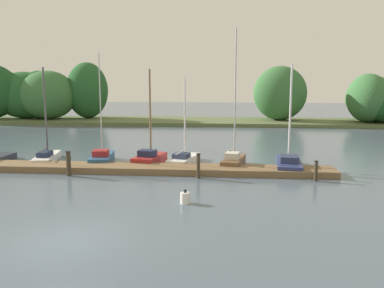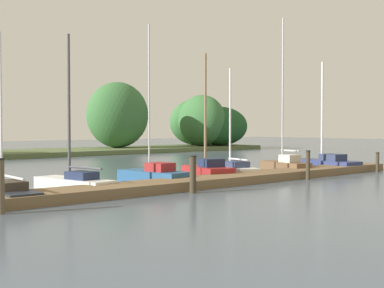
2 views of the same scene
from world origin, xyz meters
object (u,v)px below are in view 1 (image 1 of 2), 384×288
sailboat_4 (184,158)px  mooring_piling_3 (316,171)px  sailboat_6 (289,163)px  sailboat_5 (234,160)px  mooring_piling_1 (69,163)px  sailboat_1 (47,156)px  sailboat_3 (150,158)px  mooring_piling_2 (198,166)px  sailboat_2 (102,157)px  channel_buoy_0 (185,198)px

sailboat_4 → mooring_piling_3: 8.06m
sailboat_4 → sailboat_6: size_ratio=0.88×
sailboat_5 → sailboat_6: size_ratio=1.34×
sailboat_6 → mooring_piling_1: sailboat_6 is taller
sailboat_1 → sailboat_3: (6.62, -0.26, 0.05)m
sailboat_3 → mooring_piling_3: 9.77m
mooring_piling_1 → sailboat_4: bearing=33.0°
mooring_piling_2 → mooring_piling_3: bearing=-0.4°
sailboat_3 → mooring_piling_1: bearing=143.8°
mooring_piling_2 → sailboat_4: bearing=107.1°
sailboat_1 → sailboat_2: bearing=-103.4°
sailboat_3 → mooring_piling_1: (-3.77, -3.36, 0.26)m
mooring_piling_1 → channel_buoy_0: 7.99m
sailboat_6 → sailboat_1: bearing=91.9°
mooring_piling_1 → mooring_piling_2: (6.95, 0.08, -0.01)m
sailboat_1 → mooring_piling_3: size_ratio=5.60×
sailboat_4 → sailboat_5: (3.02, -0.81, 0.13)m
mooring_piling_2 → channel_buoy_0: 4.41m
sailboat_4 → channel_buoy_0: sailboat_4 is taller
sailboat_2 → mooring_piling_3: 12.69m
sailboat_5 → mooring_piling_3: sailboat_5 is taller
sailboat_1 → mooring_piling_1: (2.85, -3.62, 0.32)m
sailboat_2 → channel_buoy_0: 9.80m
channel_buoy_0 → mooring_piling_2: bearing=86.9°
sailboat_4 → mooring_piling_2: sailboat_4 is taller
sailboat_1 → sailboat_4: (8.67, 0.15, -0.05)m
sailboat_6 → mooring_piling_3: (0.98, -2.62, 0.14)m
sailboat_5 → sailboat_3: bearing=96.0°
sailboat_3 → mooring_piling_3: sailboat_3 is taller
sailboat_2 → channel_buoy_0: (5.98, -7.76, -0.12)m
sailboat_3 → sailboat_4: (2.05, 0.41, -0.10)m
sailboat_1 → sailboat_6: sailboat_6 is taller
mooring_piling_1 → channel_buoy_0: (6.72, -4.30, -0.44)m
mooring_piling_1 → sailboat_2: bearing=78.1°
sailboat_3 → sailboat_2: bearing=100.2°
sailboat_5 → sailboat_6: (3.13, -0.30, -0.06)m
mooring_piling_1 → channel_buoy_0: bearing=-32.6°
sailboat_3 → sailboat_4: 2.09m
mooring_piling_2 → mooring_piling_1: bearing=-179.3°
sailboat_2 → mooring_piling_3: sailboat_2 is taller
mooring_piling_3 → sailboat_3: bearing=160.1°
sailboat_6 → mooring_piling_3: 2.80m
sailboat_1 → channel_buoy_0: sailboat_1 is taller
sailboat_1 → mooring_piling_1: sailboat_1 is taller
sailboat_6 → sailboat_3: bearing=90.7°
sailboat_5 → mooring_piling_2: (-1.89, -2.87, 0.22)m
sailboat_1 → channel_buoy_0: bearing=-140.4°
sailboat_3 → mooring_piling_2: size_ratio=4.34×
sailboat_3 → sailboat_6: size_ratio=0.96×
sailboat_3 → channel_buoy_0: 8.21m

